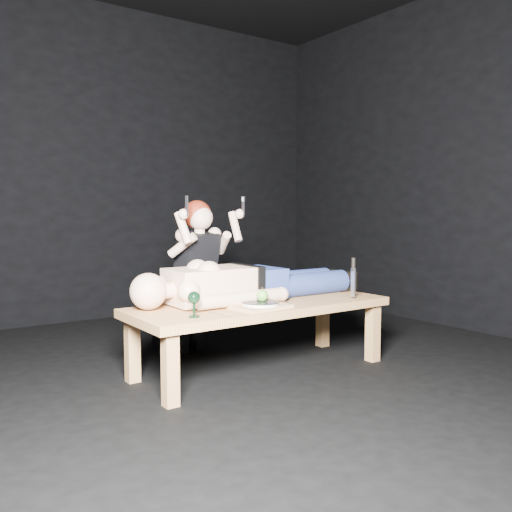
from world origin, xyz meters
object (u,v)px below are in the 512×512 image
at_px(kneeling_woman, 191,275).
at_px(serving_tray, 260,306).
at_px(lying_man, 254,278).
at_px(goblet, 194,304).
at_px(carving_knife, 353,278).
at_px(table, 260,337).

distance_m(kneeling_woman, serving_tray, 0.85).
height_order(lying_man, goblet, lying_man).
bearing_deg(kneeling_woman, carving_knife, -59.04).
relative_size(serving_tray, goblet, 2.29).
xyz_separation_m(table, serving_tray, (-0.12, -0.17, 0.24)).
bearing_deg(goblet, table, 17.28).
bearing_deg(lying_man, goblet, -152.20).
distance_m(kneeling_woman, carving_knife, 1.18).
bearing_deg(goblet, kneeling_woman, 62.58).
bearing_deg(goblet, serving_tray, 2.15).
distance_m(table, serving_tray, 0.31).
bearing_deg(table, lying_man, 69.98).
bearing_deg(carving_knife, table, 159.51).
relative_size(table, carving_knife, 6.20).
xyz_separation_m(lying_man, goblet, (-0.65, -0.34, -0.07)).
bearing_deg(carving_knife, serving_tray, 175.15).
xyz_separation_m(serving_tray, carving_knife, (0.73, -0.06, 0.13)).
relative_size(kneeling_woman, goblet, 7.86).
bearing_deg(goblet, lying_man, 27.59).
relative_size(lying_man, kneeling_woman, 1.60).
bearing_deg(table, carving_knife, -20.49).
height_order(kneeling_woman, carving_knife, kneeling_woman).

